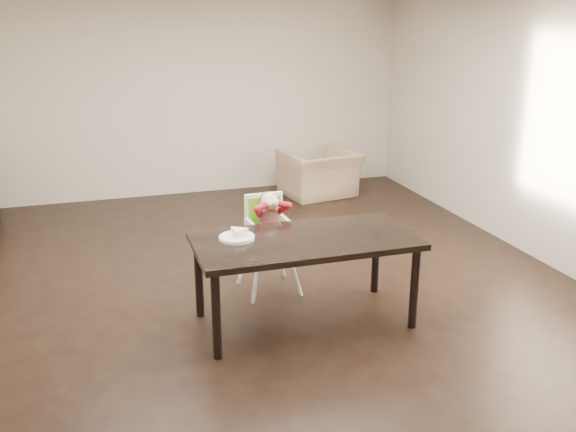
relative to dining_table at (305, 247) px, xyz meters
name	(u,v)px	position (x,y,z in m)	size (l,w,h in m)	color
ground	(259,289)	(-0.19, 0.74, -0.67)	(7.00, 7.00, 0.00)	black
room_walls	(256,90)	(-0.19, 0.74, 1.18)	(6.02, 7.02, 2.71)	beige
dining_table	(305,247)	(0.00, 0.00, 0.00)	(1.80, 0.90, 0.75)	black
high_chair	(268,221)	(-0.11, 0.73, 0.00)	(0.42, 0.42, 0.95)	white
plate	(237,235)	(-0.53, 0.14, 0.11)	(0.32, 0.32, 0.08)	white
armchair	(320,166)	(1.44, 3.54, -0.24)	(0.98, 0.63, 0.85)	tan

